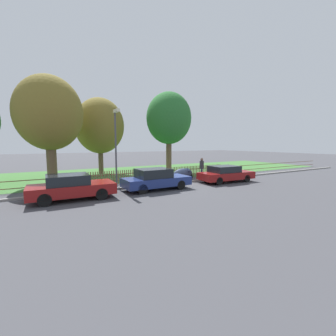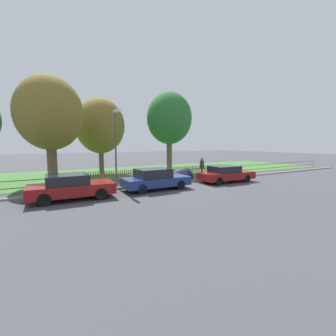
{
  "view_description": "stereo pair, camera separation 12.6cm",
  "coord_description": "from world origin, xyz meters",
  "px_view_note": "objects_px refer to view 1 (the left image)",
  "views": [
    {
      "loc": [
        -8.07,
        -13.59,
        2.9
      ],
      "look_at": [
        -0.04,
        0.71,
        1.1
      ],
      "focal_mm": 24.0,
      "sensor_mm": 36.0,
      "label": 1
    },
    {
      "loc": [
        -7.96,
        -13.65,
        2.9
      ],
      "look_at": [
        -0.04,
        0.71,
        1.1
      ],
      "focal_mm": 24.0,
      "sensor_mm": 36.0,
      "label": 2
    }
  ],
  "objects_px": {
    "tree_mid_park": "(100,126)",
    "parked_car_silver_hatchback": "(71,187)",
    "covered_motorcycle": "(183,173)",
    "tree_far_left": "(169,119)",
    "parked_car_navy_estate": "(226,174)",
    "pedestrian_near_fence": "(202,167)",
    "street_lamp": "(116,139)",
    "parked_car_black_saloon": "(156,179)",
    "tree_behind_motorcycle": "(49,114)"
  },
  "relations": [
    {
      "from": "covered_motorcycle",
      "to": "tree_mid_park",
      "type": "height_order",
      "value": "tree_mid_park"
    },
    {
      "from": "tree_behind_motorcycle",
      "to": "tree_mid_park",
      "type": "relative_size",
      "value": 1.08
    },
    {
      "from": "pedestrian_near_fence",
      "to": "tree_mid_park",
      "type": "bearing_deg",
      "value": 80.33
    },
    {
      "from": "tree_far_left",
      "to": "covered_motorcycle",
      "type": "bearing_deg",
      "value": -107.47
    },
    {
      "from": "parked_car_silver_hatchback",
      "to": "tree_behind_motorcycle",
      "type": "relative_size",
      "value": 0.54
    },
    {
      "from": "tree_behind_motorcycle",
      "to": "street_lamp",
      "type": "height_order",
      "value": "tree_behind_motorcycle"
    },
    {
      "from": "tree_mid_park",
      "to": "pedestrian_near_fence",
      "type": "height_order",
      "value": "tree_mid_park"
    },
    {
      "from": "parked_car_navy_estate",
      "to": "tree_far_left",
      "type": "relative_size",
      "value": 0.55
    },
    {
      "from": "pedestrian_near_fence",
      "to": "tree_far_left",
      "type": "bearing_deg",
      "value": 41.64
    },
    {
      "from": "parked_car_silver_hatchback",
      "to": "tree_behind_motorcycle",
      "type": "height_order",
      "value": "tree_behind_motorcycle"
    },
    {
      "from": "parked_car_navy_estate",
      "to": "pedestrian_near_fence",
      "type": "relative_size",
      "value": 2.54
    },
    {
      "from": "parked_car_silver_hatchback",
      "to": "parked_car_black_saloon",
      "type": "relative_size",
      "value": 0.98
    },
    {
      "from": "tree_mid_park",
      "to": "tree_far_left",
      "type": "bearing_deg",
      "value": -19.87
    },
    {
      "from": "tree_far_left",
      "to": "tree_mid_park",
      "type": "bearing_deg",
      "value": 160.13
    },
    {
      "from": "covered_motorcycle",
      "to": "street_lamp",
      "type": "xyz_separation_m",
      "value": [
        -5.31,
        -0.29,
        2.6
      ]
    },
    {
      "from": "parked_car_silver_hatchback",
      "to": "tree_far_left",
      "type": "distance_m",
      "value": 13.05
    },
    {
      "from": "tree_far_left",
      "to": "pedestrian_near_fence",
      "type": "xyz_separation_m",
      "value": [
        0.29,
        -4.97,
        -4.36
      ]
    },
    {
      "from": "tree_mid_park",
      "to": "tree_far_left",
      "type": "distance_m",
      "value": 6.65
    },
    {
      "from": "tree_behind_motorcycle",
      "to": "tree_mid_park",
      "type": "bearing_deg",
      "value": 39.31
    },
    {
      "from": "covered_motorcycle",
      "to": "tree_mid_park",
      "type": "distance_m",
      "value": 9.56
    },
    {
      "from": "parked_car_black_saloon",
      "to": "pedestrian_near_fence",
      "type": "height_order",
      "value": "pedestrian_near_fence"
    },
    {
      "from": "covered_motorcycle",
      "to": "tree_far_left",
      "type": "relative_size",
      "value": 0.23
    },
    {
      "from": "tree_behind_motorcycle",
      "to": "parked_car_navy_estate",
      "type": "bearing_deg",
      "value": -27.34
    },
    {
      "from": "tree_mid_park",
      "to": "tree_behind_motorcycle",
      "type": "bearing_deg",
      "value": -140.69
    },
    {
      "from": "pedestrian_near_fence",
      "to": "tree_behind_motorcycle",
      "type": "bearing_deg",
      "value": 109.38
    },
    {
      "from": "parked_car_silver_hatchback",
      "to": "pedestrian_near_fence",
      "type": "xyz_separation_m",
      "value": [
        10.15,
        2.21,
        0.29
      ]
    },
    {
      "from": "parked_car_silver_hatchback",
      "to": "covered_motorcycle",
      "type": "height_order",
      "value": "parked_car_silver_hatchback"
    },
    {
      "from": "tree_mid_park",
      "to": "street_lamp",
      "type": "relative_size",
      "value": 1.43
    },
    {
      "from": "covered_motorcycle",
      "to": "tree_far_left",
      "type": "xyz_separation_m",
      "value": [
        1.63,
        5.17,
        4.73
      ]
    },
    {
      "from": "parked_car_navy_estate",
      "to": "tree_far_left",
      "type": "height_order",
      "value": "tree_far_left"
    },
    {
      "from": "parked_car_black_saloon",
      "to": "parked_car_navy_estate",
      "type": "distance_m",
      "value": 5.81
    },
    {
      "from": "parked_car_black_saloon",
      "to": "tree_behind_motorcycle",
      "type": "height_order",
      "value": "tree_behind_motorcycle"
    },
    {
      "from": "parked_car_silver_hatchback",
      "to": "parked_car_navy_estate",
      "type": "height_order",
      "value": "parked_car_silver_hatchback"
    },
    {
      "from": "tree_mid_park",
      "to": "parked_car_silver_hatchback",
      "type": "bearing_deg",
      "value": -111.16
    },
    {
      "from": "street_lamp",
      "to": "tree_mid_park",
      "type": "bearing_deg",
      "value": 84.6
    },
    {
      "from": "parked_car_navy_estate",
      "to": "tree_behind_motorcycle",
      "type": "relative_size",
      "value": 0.57
    },
    {
      "from": "tree_mid_park",
      "to": "pedestrian_near_fence",
      "type": "bearing_deg",
      "value": -47.96
    },
    {
      "from": "parked_car_navy_estate",
      "to": "tree_mid_park",
      "type": "height_order",
      "value": "tree_mid_park"
    },
    {
      "from": "tree_mid_park",
      "to": "tree_far_left",
      "type": "height_order",
      "value": "tree_far_left"
    },
    {
      "from": "parked_car_black_saloon",
      "to": "tree_mid_park",
      "type": "height_order",
      "value": "tree_mid_park"
    },
    {
      "from": "covered_motorcycle",
      "to": "tree_mid_park",
      "type": "bearing_deg",
      "value": 120.85
    },
    {
      "from": "parked_car_black_saloon",
      "to": "parked_car_silver_hatchback",
      "type": "bearing_deg",
      "value": -179.36
    },
    {
      "from": "covered_motorcycle",
      "to": "tree_far_left",
      "type": "distance_m",
      "value": 7.19
    },
    {
      "from": "parked_car_navy_estate",
      "to": "pedestrian_near_fence",
      "type": "bearing_deg",
      "value": 106.82
    },
    {
      "from": "parked_car_silver_hatchback",
      "to": "tree_far_left",
      "type": "bearing_deg",
      "value": 36.68
    },
    {
      "from": "tree_far_left",
      "to": "street_lamp",
      "type": "xyz_separation_m",
      "value": [
        -6.94,
        -5.46,
        -2.12
      ]
    },
    {
      "from": "parked_car_black_saloon",
      "to": "tree_far_left",
      "type": "distance_m",
      "value": 9.77
    },
    {
      "from": "parked_car_black_saloon",
      "to": "tree_far_left",
      "type": "relative_size",
      "value": 0.54
    },
    {
      "from": "parked_car_silver_hatchback",
      "to": "street_lamp",
      "type": "xyz_separation_m",
      "value": [
        2.92,
        1.72,
        2.53
      ]
    },
    {
      "from": "covered_motorcycle",
      "to": "parked_car_black_saloon",
      "type": "bearing_deg",
      "value": -151.51
    }
  ]
}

